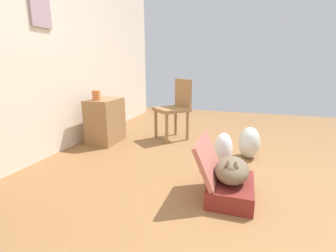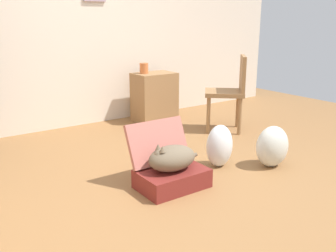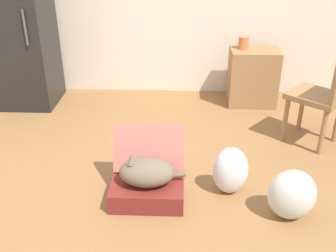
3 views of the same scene
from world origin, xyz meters
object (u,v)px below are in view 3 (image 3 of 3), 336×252
object	(u,v)px
cat	(146,172)
chair	(324,95)
plastic_bag_white	(230,171)
suitcase_base	(147,192)
side_table	(253,77)
vase_tall	(243,43)
plastic_bag_clear	(292,195)
refrigerator	(21,28)

from	to	relation	value
cat	chair	distance (m)	1.79
cat	plastic_bag_white	world-z (taller)	plastic_bag_white
cat	plastic_bag_white	size ratio (longest dim) A/B	1.24
suitcase_base	plastic_bag_white	distance (m)	0.64
suitcase_base	side_table	xyz separation A→B (m)	(1.03, 1.84, 0.24)
vase_tall	chair	world-z (taller)	chair
suitcase_base	plastic_bag_clear	xyz separation A→B (m)	(1.01, -0.15, 0.11)
refrigerator	side_table	size ratio (longest dim) A/B	2.70
plastic_bag_clear	vase_tall	world-z (taller)	vase_tall
plastic_bag_clear	cat	bearing A→B (deg)	171.70
cat	vase_tall	distance (m)	2.13
suitcase_base	vase_tall	distance (m)	2.17
plastic_bag_clear	side_table	world-z (taller)	side_table
suitcase_base	vase_tall	xyz separation A→B (m)	(0.90, 1.87, 0.62)
vase_tall	chair	distance (m)	1.14
suitcase_base	plastic_bag_white	world-z (taller)	plastic_bag_white
cat	refrigerator	xyz separation A→B (m)	(-1.49, 1.79, 0.60)
suitcase_base	chair	bearing A→B (deg)	31.51
side_table	refrigerator	bearing A→B (deg)	-178.87
plastic_bag_white	plastic_bag_clear	world-z (taller)	plastic_bag_white
plastic_bag_white	refrigerator	xyz separation A→B (m)	(-2.12, 1.66, 0.66)
refrigerator	side_table	xyz separation A→B (m)	(2.53, 0.05, -0.54)
suitcase_base	cat	distance (m)	0.18
plastic_bag_white	side_table	xyz separation A→B (m)	(0.41, 1.71, 0.12)
plastic_bag_clear	chair	bearing A→B (deg)	65.17
chair	plastic_bag_clear	bearing A→B (deg)	16.17
chair	refrigerator	bearing A→B (deg)	-65.02
plastic_bag_clear	chair	distance (m)	1.22
suitcase_base	chair	distance (m)	1.82
plastic_bag_clear	chair	world-z (taller)	chair
plastic_bag_white	refrigerator	world-z (taller)	refrigerator
plastic_bag_clear	side_table	size ratio (longest dim) A/B	0.60
refrigerator	cat	bearing A→B (deg)	-50.14
suitcase_base	plastic_bag_white	xyz separation A→B (m)	(0.62, 0.13, 0.12)
suitcase_base	chair	size ratio (longest dim) A/B	0.60
refrigerator	side_table	distance (m)	2.59
plastic_bag_white	side_table	distance (m)	1.77
cat	plastic_bag_clear	size ratio (longest dim) A/B	1.28
cat	plastic_bag_white	distance (m)	0.64
plastic_bag_white	refrigerator	distance (m)	2.77
cat	vase_tall	size ratio (longest dim) A/B	3.63
plastic_bag_clear	vase_tall	distance (m)	2.09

